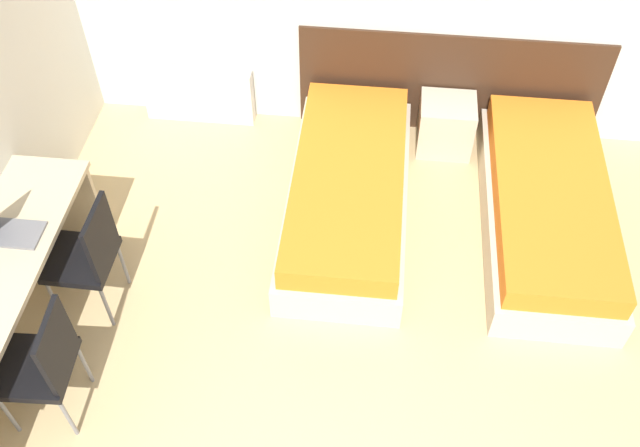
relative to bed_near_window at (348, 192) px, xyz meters
The scene contains 9 objects.
headboard_panel 1.27m from the bed_near_window, 55.25° to the left, with size 2.37×0.03×0.90m.
bed_near_window is the anchor object (origin of this frame).
bed_near_door 1.42m from the bed_near_window, ahead, with size 0.85×1.98×0.43m.
nightstand 1.07m from the bed_near_window, 48.57° to the left, with size 0.43×0.37×0.44m.
radiator 1.61m from the bed_near_window, 144.29° to the left, with size 0.90×0.12×0.48m.
desk 2.39m from the bed_near_window, 144.69° to the right, with size 0.52×1.94×0.73m.
chair_near_laptop 1.85m from the bed_near_window, 147.51° to the right, with size 0.41×0.41×0.90m.
chair_near_notebook 2.35m from the bed_near_window, 131.45° to the right, with size 0.42×0.42×0.90m.
laptop 2.29m from the bed_near_window, 151.50° to the right, with size 0.34×0.22×0.33m.
Camera 1 is at (0.32, -0.93, 3.94)m, focal length 40.00 mm.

